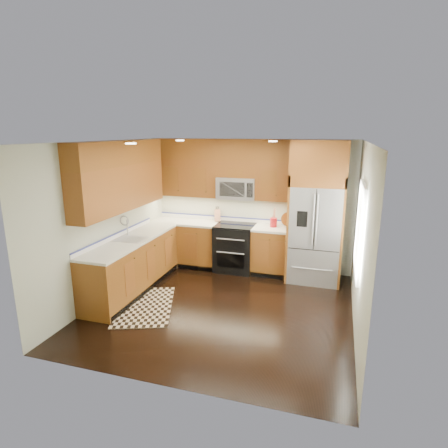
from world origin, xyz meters
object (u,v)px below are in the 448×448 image
(knife_block, at_px, (217,215))
(range, at_px, (235,248))
(refrigerator, at_px, (317,212))
(utensil_crock, at_px, (274,220))
(rug, at_px, (145,306))

(knife_block, bearing_deg, range, -26.34)
(refrigerator, height_order, knife_block, refrigerator)
(range, height_order, utensil_crock, utensil_crock)
(refrigerator, bearing_deg, range, 178.60)
(refrigerator, xyz_separation_m, utensil_crock, (-0.80, 0.12, -0.23))
(utensil_crock, bearing_deg, range, -173.57)
(range, height_order, knife_block, knife_block)
(knife_block, xyz_separation_m, utensil_crock, (1.19, -0.13, 0.00))
(rug, distance_m, utensil_crock, 2.89)
(rug, height_order, utensil_crock, utensil_crock)
(rug, bearing_deg, utensil_crock, 30.38)
(rug, bearing_deg, range, 44.14)
(refrigerator, bearing_deg, knife_block, 172.68)
(refrigerator, height_order, utensil_crock, refrigerator)
(range, bearing_deg, knife_block, 153.66)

